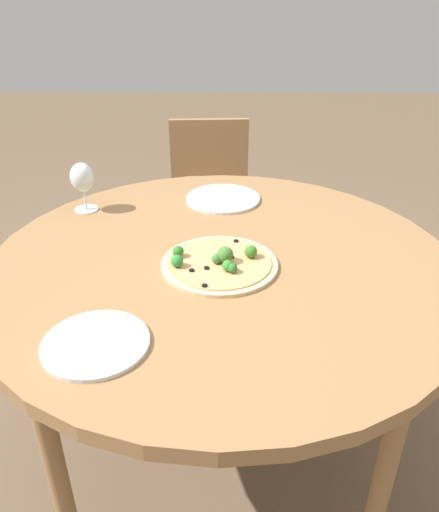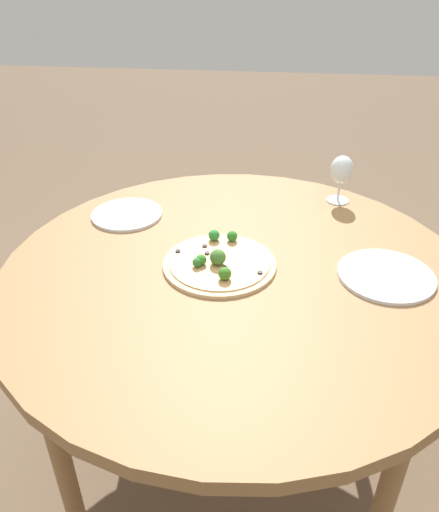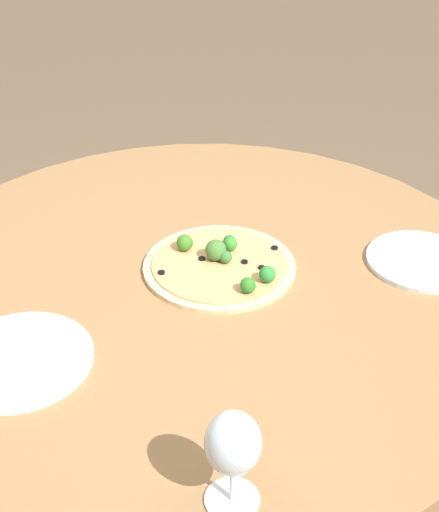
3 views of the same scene
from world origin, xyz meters
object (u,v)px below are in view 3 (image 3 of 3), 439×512
(plate_near, at_px, (20,360))
(pizza, at_px, (220,264))
(plate_far, at_px, (422,261))
(wine_glass, at_px, (233,446))

(plate_near, bearing_deg, pizza, 89.53)
(plate_far, bearing_deg, wine_glass, -74.62)
(pizza, height_order, wine_glass, wine_glass)
(pizza, bearing_deg, plate_near, -90.47)
(wine_glass, relative_size, plate_far, 0.71)
(plate_near, relative_size, plate_far, 1.12)
(wine_glass, bearing_deg, pizza, 141.11)
(pizza, bearing_deg, wine_glass, -38.89)
(pizza, xyz_separation_m, plate_far, (0.25, 0.33, -0.01))
(pizza, distance_m, plate_near, 0.45)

